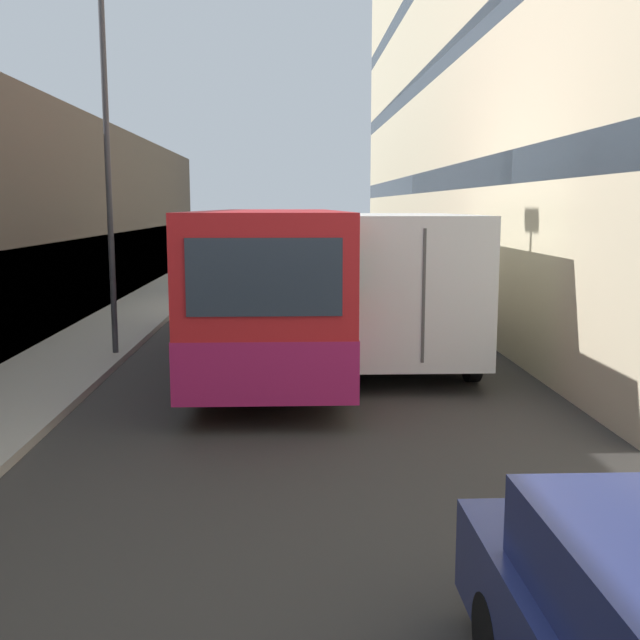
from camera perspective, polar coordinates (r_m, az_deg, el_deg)
The scene contains 6 objects.
ground_plane at distance 13.32m, azimuth -1.07°, elevation -5.07°, with size 150.00×150.00×0.00m, color #33302D.
sidewalk_left at distance 14.06m, azimuth -21.09°, elevation -4.65°, with size 2.22×60.00×0.13m.
bus at distance 15.59m, azimuth -3.55°, elevation 3.01°, with size 2.62×10.95×3.08m.
box_truck at distance 15.64m, azimuth 5.73°, elevation 2.97°, with size 2.47×7.12×3.01m.
panel_van at distance 27.69m, azimuth -5.94°, elevation 4.22°, with size 1.93×4.43×1.85m.
street_lamp at distance 16.12m, azimuth -16.09°, elevation 16.55°, with size 0.36×0.80×7.87m.
Camera 1 is at (-0.26, 2.06, 3.16)m, focal length 42.00 mm.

